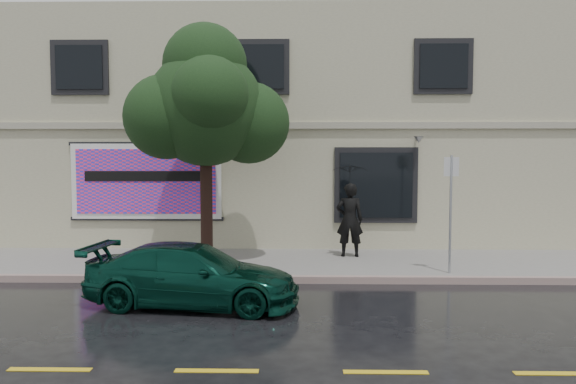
{
  "coord_description": "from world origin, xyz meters",
  "views": [
    {
      "loc": [
        1.08,
        -10.61,
        2.85
      ],
      "look_at": [
        0.82,
        2.2,
        1.95
      ],
      "focal_mm": 35.0,
      "sensor_mm": 36.0,
      "label": 1
    }
  ],
  "objects": [
    {
      "name": "ground",
      "position": [
        0.0,
        0.0,
        0.0
      ],
      "size": [
        90.0,
        90.0,
        0.0
      ],
      "primitive_type": "plane",
      "color": "black",
      "rests_on": "ground"
    },
    {
      "name": "pedestrian",
      "position": [
        2.38,
        3.89,
        1.11
      ],
      "size": [
        0.72,
        0.48,
        1.92
      ],
      "primitive_type": "imported",
      "rotation": [
        0.0,
        0.0,
        3.1
      ],
      "color": "black",
      "rests_on": "sidewalk"
    },
    {
      "name": "street_tree",
      "position": [
        -1.15,
        2.72,
        3.88
      ],
      "size": [
        2.76,
        2.76,
        5.13
      ],
      "color": "black",
      "rests_on": "sidewalk"
    },
    {
      "name": "road_marking",
      "position": [
        0.0,
        -3.5,
        0.01
      ],
      "size": [
        19.0,
        0.12,
        0.01
      ],
      "primitive_type": "cube",
      "color": "gold",
      "rests_on": "ground"
    },
    {
      "name": "billboard",
      "position": [
        -3.2,
        4.92,
        2.05
      ],
      "size": [
        4.3,
        0.16,
        2.2
      ],
      "color": "white",
      "rests_on": "ground"
    },
    {
      "name": "curb",
      "position": [
        0.0,
        1.5,
        0.07
      ],
      "size": [
        20.0,
        0.18,
        0.16
      ],
      "primitive_type": "cube",
      "color": "gray",
      "rests_on": "ground"
    },
    {
      "name": "building",
      "position": [
        0.0,
        9.0,
        3.5
      ],
      "size": [
        20.0,
        8.12,
        7.0
      ],
      "color": "#BDB898",
      "rests_on": "ground"
    },
    {
      "name": "umbrella",
      "position": [
        2.38,
        3.89,
        2.43
      ],
      "size": [
        1.06,
        1.06,
        0.73
      ],
      "primitive_type": "imported",
      "rotation": [
        0.0,
        0.0,
        -0.08
      ],
      "color": "black",
      "rests_on": "pedestrian"
    },
    {
      "name": "car",
      "position": [
        -0.9,
        -0.37,
        0.58
      ],
      "size": [
        4.14,
        2.22,
        1.15
      ],
      "primitive_type": "imported",
      "rotation": [
        0.0,
        0.0,
        1.45
      ],
      "color": "#083126",
      "rests_on": "ground"
    },
    {
      "name": "sidewalk",
      "position": [
        0.0,
        3.25,
        0.07
      ],
      "size": [
        20.0,
        3.5,
        0.15
      ],
      "primitive_type": "cube",
      "color": "gray",
      "rests_on": "ground"
    },
    {
      "name": "sign_pole",
      "position": [
        4.45,
        1.9,
        1.73
      ],
      "size": [
        0.32,
        0.06,
        2.64
      ],
      "rotation": [
        0.0,
        0.0,
        -0.14
      ],
      "color": "#9DA2A6",
      "rests_on": "sidewalk"
    }
  ]
}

